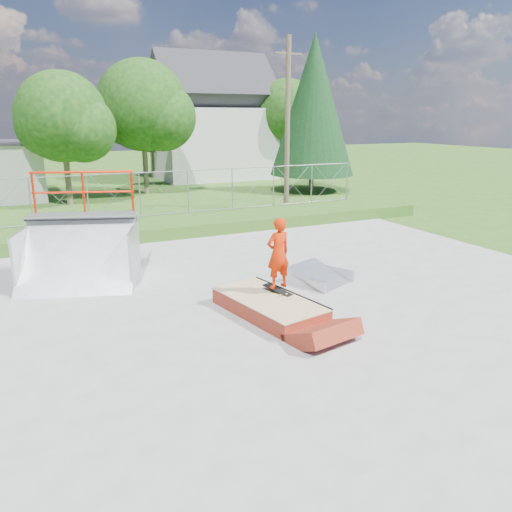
{
  "coord_description": "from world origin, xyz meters",
  "views": [
    {
      "loc": [
        -4.33,
        -9.37,
        4.41
      ],
      "look_at": [
        0.76,
        1.31,
        1.1
      ],
      "focal_mm": 35.0,
      "sensor_mm": 36.0,
      "label": 1
    }
  ],
  "objects_px": {
    "grind_box": "(269,306)",
    "skater": "(278,256)",
    "flat_bank_ramp": "(319,276)",
    "quarter_pipe": "(77,231)"
  },
  "relations": [
    {
      "from": "grind_box",
      "to": "flat_bank_ramp",
      "type": "bearing_deg",
      "value": 21.65
    },
    {
      "from": "grind_box",
      "to": "quarter_pipe",
      "type": "bearing_deg",
      "value": 120.08
    },
    {
      "from": "grind_box",
      "to": "skater",
      "type": "distance_m",
      "value": 1.18
    },
    {
      "from": "flat_bank_ramp",
      "to": "skater",
      "type": "bearing_deg",
      "value": -170.51
    },
    {
      "from": "quarter_pipe",
      "to": "skater",
      "type": "relative_size",
      "value": 1.76
    },
    {
      "from": "grind_box",
      "to": "flat_bank_ramp",
      "type": "distance_m",
      "value": 2.7
    },
    {
      "from": "grind_box",
      "to": "quarter_pipe",
      "type": "distance_m",
      "value": 5.67
    },
    {
      "from": "grind_box",
      "to": "quarter_pipe",
      "type": "height_order",
      "value": "quarter_pipe"
    },
    {
      "from": "flat_bank_ramp",
      "to": "skater",
      "type": "xyz_separation_m",
      "value": [
        -1.91,
        -1.17,
        1.08
      ]
    },
    {
      "from": "quarter_pipe",
      "to": "flat_bank_ramp",
      "type": "xyz_separation_m",
      "value": [
        5.89,
        -2.75,
        -1.26
      ]
    }
  ]
}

